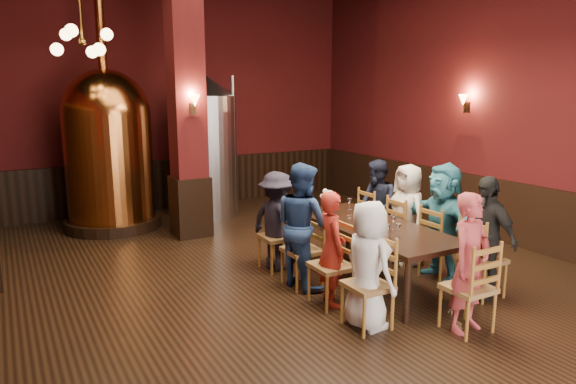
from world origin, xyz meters
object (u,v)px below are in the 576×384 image
dining_table (373,229)px  person_1 (332,249)px  copper_kettle (109,148)px  rose_vase (328,197)px  person_0 (368,265)px  steel_vessel (208,147)px  person_2 (302,225)px

dining_table → person_1: 0.91m
dining_table → copper_kettle: 5.01m
person_1 → copper_kettle: (-1.51, 4.67, 0.77)m
rose_vase → person_0: bearing=-111.3°
steel_vessel → person_0: bearing=-93.5°
dining_table → person_2: (-0.85, 0.34, 0.09)m
dining_table → steel_vessel: (-0.54, 4.33, 0.65)m
person_0 → rose_vase: bearing=-23.6°
person_2 → person_0: bearing=170.7°
person_2 → person_1: bearing=170.7°
dining_table → person_1: size_ratio=1.83×
person_1 → copper_kettle: bearing=32.5°
person_0 → rose_vase: size_ratio=3.88×
person_1 → steel_vessel: bearing=10.7°
person_0 → person_1: 0.67m
copper_kettle → rose_vase: size_ratio=11.35×
dining_table → copper_kettle: size_ratio=0.62×
steel_vessel → rose_vase: steel_vessel is taller
person_2 → copper_kettle: copper_kettle is taller
person_0 → person_2: bearing=-2.8°
person_1 → steel_vessel: (0.31, 4.65, 0.67)m
dining_table → person_0: bearing=-130.4°
dining_table → steel_vessel: bearing=97.7°
copper_kettle → rose_vase: (2.19, -3.58, -0.45)m
steel_vessel → rose_vase: (0.37, -3.56, -0.36)m
person_2 → rose_vase: 0.82m
person_1 → copper_kettle: 4.97m
person_2 → copper_kettle: size_ratio=0.40×
person_0 → copper_kettle: (-1.50, 5.34, 0.76)m
person_1 → copper_kettle: size_ratio=0.34×
dining_table → person_1: (-0.85, -0.32, -0.03)m
dining_table → copper_kettle: bearing=119.1°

